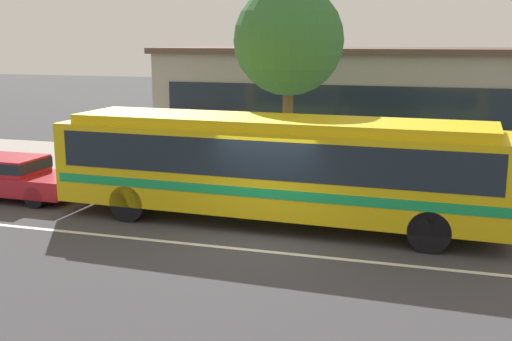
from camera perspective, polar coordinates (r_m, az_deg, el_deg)
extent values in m
plane|color=#3D3B40|center=(15.54, 0.56, -6.29)|extent=(120.00, 120.00, 0.00)
cube|color=#9C938C|center=(21.95, 5.61, -0.79)|extent=(60.00, 8.00, 0.12)
cube|color=silver|center=(14.82, -0.32, -7.20)|extent=(56.00, 0.16, 0.01)
cube|color=gold|center=(16.56, 1.78, 0.23)|extent=(11.95, 2.88, 2.16)
cube|color=gold|center=(16.36, 1.81, 4.35)|extent=(10.99, 2.55, 0.24)
cube|color=#19232D|center=(16.48, 1.79, 1.70)|extent=(11.24, 2.88, 0.95)
cube|color=#17954E|center=(16.65, 1.77, -1.08)|extent=(11.71, 2.90, 0.24)
cylinder|color=black|center=(17.19, 15.87, -3.24)|extent=(1.01, 0.31, 1.00)
cylinder|color=black|center=(15.06, 15.38, -5.33)|extent=(1.01, 0.31, 1.00)
cylinder|color=black|center=(19.19, -8.16, -1.35)|extent=(1.01, 0.31, 1.00)
cylinder|color=black|center=(17.31, -11.47, -2.91)|extent=(1.01, 0.31, 1.00)
cube|color=#AF1E2B|center=(20.95, -21.54, -0.91)|extent=(4.81, 1.85, 0.55)
cylinder|color=black|center=(20.66, -16.74, -1.30)|extent=(0.64, 0.23, 0.64)
cylinder|color=black|center=(19.43, -19.32, -2.28)|extent=(0.64, 0.23, 0.64)
cylinder|color=navy|center=(18.23, 15.73, -2.18)|extent=(0.14, 0.14, 0.88)
cylinder|color=navy|center=(18.38, 15.87, -2.08)|extent=(0.14, 0.14, 0.88)
cylinder|color=#296FBC|center=(18.15, 15.93, 0.09)|extent=(0.42, 0.42, 0.57)
sphere|color=tan|center=(18.08, 16.00, 1.33)|extent=(0.23, 0.23, 0.23)
cylinder|color=gray|center=(17.97, 17.38, -0.09)|extent=(0.08, 0.08, 2.35)
cube|color=yellow|center=(17.80, 17.57, 2.98)|extent=(0.05, 0.44, 0.56)
cylinder|color=brown|center=(20.47, 2.88, 3.41)|extent=(0.34, 0.34, 3.45)
sphere|color=#336A33|center=(20.25, 2.96, 11.68)|extent=(3.48, 3.48, 3.48)
cube|color=gray|center=(27.62, 12.80, 5.87)|extent=(20.00, 6.22, 4.21)
cube|color=#19232D|center=(24.50, 12.26, 5.66)|extent=(18.40, 0.04, 1.52)
cube|color=#4D3B32|center=(27.49, 13.02, 10.48)|extent=(20.40, 6.62, 0.24)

